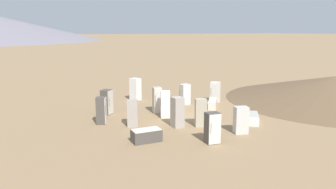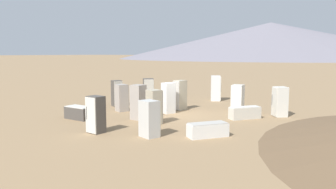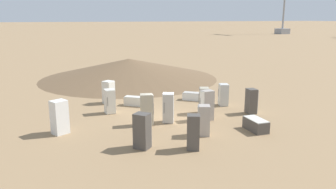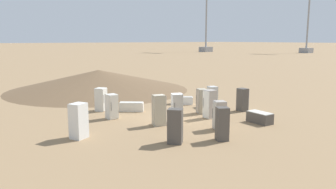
{
  "view_description": "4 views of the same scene",
  "coord_description": "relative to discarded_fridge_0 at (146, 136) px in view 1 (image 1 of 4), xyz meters",
  "views": [
    {
      "loc": [
        10.89,
        19.04,
        5.83
      ],
      "look_at": [
        0.29,
        -1.25,
        1.34
      ],
      "focal_mm": 35.0,
      "sensor_mm": 36.0,
      "label": 1
    },
    {
      "loc": [
        -9.02,
        16.05,
        3.54
      ],
      "look_at": [
        0.28,
        0.97,
        1.29
      ],
      "focal_mm": 35.0,
      "sensor_mm": 36.0,
      "label": 2
    },
    {
      "loc": [
        18.63,
        -7.2,
        6.18
      ],
      "look_at": [
        -0.89,
        0.49,
        1.25
      ],
      "focal_mm": 35.0,
      "sensor_mm": 36.0,
      "label": 3
    },
    {
      "loc": [
        16.8,
        -12.43,
        5.11
      ],
      "look_at": [
        0.32,
        -0.43,
        1.68
      ],
      "focal_mm": 35.0,
      "sensor_mm": 36.0,
      "label": 4
    }
  ],
  "objects": [
    {
      "name": "ground_plane",
      "position": [
        -4.2,
        -3.77,
        -0.34
      ],
      "size": [
        1000.0,
        1000.0,
        0.0
      ],
      "primitive_type": "plane",
      "color": "#937551"
    },
    {
      "name": "dirt_mound",
      "position": [
        -18.49,
        -2.36,
        0.68
      ],
      "size": [
        18.19,
        18.19,
        2.04
      ],
      "color": "brown",
      "rests_on": "ground_plane"
    },
    {
      "name": "discarded_fridge_0",
      "position": [
        0.0,
        0.0,
        0.0
      ],
      "size": [
        1.58,
        0.84,
        0.69
      ],
      "rotation": [
        0.0,
        0.0,
        4.67
      ],
      "color": "#4C4742",
      "rests_on": "ground_plane"
    },
    {
      "name": "discarded_fridge_1",
      "position": [
        -7.61,
        -4.75,
        -0.01
      ],
      "size": [
        1.52,
        1.71,
        0.66
      ],
      "rotation": [
        0.0,
        0.0,
        2.47
      ],
      "color": "beige",
      "rests_on": "ground_plane"
    },
    {
      "name": "discarded_fridge_2",
      "position": [
        -2.97,
        1.79,
        0.48
      ],
      "size": [
        0.77,
        0.68,
        1.65
      ],
      "rotation": [
        0.0,
        0.0,
        6.16
      ],
      "color": "#4C4742",
      "rests_on": "ground_plane"
    },
    {
      "name": "discarded_fridge_3",
      "position": [
        -7.53,
        -0.17,
        -0.04
      ],
      "size": [
        1.58,
        1.76,
        0.6
      ],
      "rotation": [
        0.0,
        0.0,
        5.61
      ],
      "color": "white",
      "rests_on": "ground_plane"
    },
    {
      "name": "discarded_fridge_4",
      "position": [
        0.09,
        -6.65,
        0.53
      ],
      "size": [
        0.95,
        0.94,
        1.75
      ],
      "rotation": [
        0.0,
        0.0,
        0.74
      ],
      "color": "#4C4742",
      "rests_on": "ground_plane"
    },
    {
      "name": "discarded_fridge_5",
      "position": [
        -2.78,
        -1.62,
        0.59
      ],
      "size": [
        0.64,
        0.73,
        1.86
      ],
      "rotation": [
        0.0,
        0.0,
        3.13
      ],
      "color": "#A89E93",
      "rests_on": "ground_plane"
    },
    {
      "name": "discarded_fridge_6",
      "position": [
        -3.21,
        -5.36,
        0.59
      ],
      "size": [
        0.72,
        0.86,
        1.86
      ],
      "rotation": [
        0.0,
        0.0,
        6.04
      ],
      "color": "#B2A88E",
      "rests_on": "ground_plane"
    },
    {
      "name": "discarded_fridge_7",
      "position": [
        -6.42,
        -6.89,
        0.47
      ],
      "size": [
        0.73,
        0.67,
        1.62
      ],
      "rotation": [
        0.0,
        0.0,
        4.75
      ],
      "color": "silver",
      "rests_on": "ground_plane"
    },
    {
      "name": "discarded_fridge_8",
      "position": [
        -5.42,
        1.13,
        0.44
      ],
      "size": [
        0.91,
        0.84,
        1.56
      ],
      "rotation": [
        0.0,
        0.0,
        2.81
      ],
      "color": "silver",
      "rests_on": "ground_plane"
    },
    {
      "name": "discarded_fridge_9",
      "position": [
        -3.18,
        -4.02,
        0.56
      ],
      "size": [
        0.84,
        0.84,
        1.8
      ],
      "rotation": [
        0.0,
        0.0,
        4.29
      ],
      "color": "white",
      "rests_on": "ground_plane"
    },
    {
      "name": "discarded_fridge_10",
      "position": [
        -0.44,
        -3.06,
        0.48
      ],
      "size": [
        0.84,
        0.85,
        1.65
      ],
      "rotation": [
        0.0,
        0.0,
        2.71
      ],
      "color": "#A89E93",
      "rests_on": "ground_plane"
    },
    {
      "name": "discarded_fridge_11",
      "position": [
        1.13,
        -4.44,
        0.52
      ],
      "size": [
        0.79,
        0.79,
        1.73
      ],
      "rotation": [
        0.0,
        0.0,
        1.11
      ],
      "color": "#4C4742",
      "rests_on": "ground_plane"
    },
    {
      "name": "discarded_fridge_12",
      "position": [
        -3.52,
        -10.23,
        0.59
      ],
      "size": [
        0.98,
        1.0,
        1.86
      ],
      "rotation": [
        0.0,
        0.0,
        2.04
      ],
      "color": "white",
      "rests_on": "ground_plane"
    },
    {
      "name": "discarded_fridge_13",
      "position": [
        -9.05,
        -6.43,
        0.49
      ],
      "size": [
        0.97,
        0.97,
        1.67
      ],
      "rotation": [
        0.0,
        0.0,
        5.37
      ],
      "color": "silver",
      "rests_on": "ground_plane"
    },
    {
      "name": "discarded_fridge_14",
      "position": [
        -4.15,
        -1.11,
        0.52
      ],
      "size": [
        0.85,
        0.83,
        1.72
      ],
      "rotation": [
        0.0,
        0.0,
        2.73
      ],
      "color": "#B2A88E",
      "rests_on": "ground_plane"
    }
  ]
}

